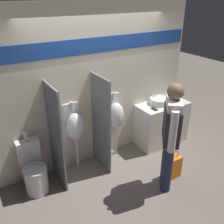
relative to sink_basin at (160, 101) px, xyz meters
The scene contains 12 objects.
ground_plane 1.55m from the sink_basin, 163.13° to the right, with size 16.00×16.00×0.00m, color #70665B.
display_wall 1.31m from the sink_basin, 168.94° to the left, with size 3.64×0.07×2.70m.
sink_counter 0.49m from the sink_basin, 46.39° to the right, with size 1.04×0.52×0.85m.
sink_basin is the anchor object (origin of this frame).
cell_phone 0.31m from the sink_basin, 149.15° to the right, with size 0.07×0.14×0.01m.
divider_near_counter 2.14m from the sink_basin, behind, with size 0.03×0.59×1.65m.
divider_mid 1.36m from the sink_basin, behind, with size 0.03×0.59×1.65m.
urinal_near_counter 1.75m from the sink_basin, behind, with size 0.30×0.27×1.22m.
urinal_far 0.97m from the sink_basin, behind, with size 0.30×0.27×1.22m.
toilet 2.60m from the sink_basin, behind, with size 0.36×0.53×0.93m.
person_in_vest 1.34m from the sink_basin, 125.07° to the right, with size 0.46×0.49×1.73m.
shopping_bag 1.33m from the sink_basin, 117.43° to the right, with size 0.27×0.15×0.51m.
Camera 1 is at (-1.91, -2.92, 2.80)m, focal length 40.00 mm.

